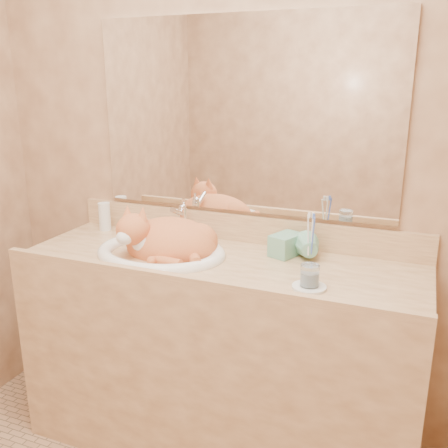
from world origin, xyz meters
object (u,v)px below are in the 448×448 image
at_px(soap_dispenser, 276,236).
at_px(sink_basin, 160,235).
at_px(water_glass, 310,275).
at_px(vanity_counter, 218,355).
at_px(toothbrush_cup, 310,252).
at_px(cat, 166,239).

bearing_deg(soap_dispenser, sink_basin, -144.00).
height_order(sink_basin, water_glass, sink_basin).
height_order(vanity_counter, sink_basin, sink_basin).
height_order(sink_basin, toothbrush_cup, sink_basin).
height_order(sink_basin, soap_dispenser, soap_dispenser).
distance_m(vanity_counter, cat, 0.54).
relative_size(vanity_counter, soap_dispenser, 8.06).
distance_m(sink_basin, water_glass, 0.65).
xyz_separation_m(cat, toothbrush_cup, (0.57, 0.10, -0.01)).
relative_size(vanity_counter, water_glass, 21.02).
bearing_deg(water_glass, soap_dispenser, 128.90).
bearing_deg(soap_dispenser, water_glass, -29.61).
bearing_deg(cat, water_glass, -14.07).
bearing_deg(sink_basin, vanity_counter, -0.84).
xyz_separation_m(sink_basin, water_glass, (0.64, -0.12, -0.03)).
relative_size(vanity_counter, toothbrush_cup, 15.06).
height_order(vanity_counter, cat, cat).
xyz_separation_m(sink_basin, cat, (0.01, 0.02, -0.02)).
xyz_separation_m(vanity_counter, soap_dispenser, (0.21, 0.10, 0.52)).
bearing_deg(vanity_counter, water_glass, -18.93).
xyz_separation_m(vanity_counter, cat, (-0.23, -0.00, 0.49)).
relative_size(cat, soap_dispenser, 1.98).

